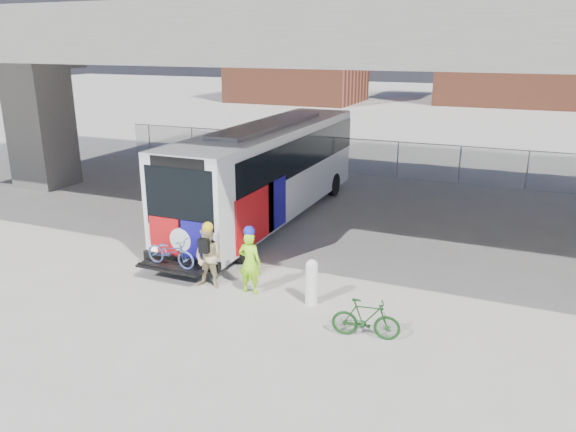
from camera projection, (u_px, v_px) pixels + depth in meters
The scene contains 9 objects.
ground at pixel (282, 254), 18.08m from camera, with size 160.00×160.00×0.00m, color #9E9991.
bus at pixel (269, 165), 21.16m from camera, with size 2.67×12.90×3.69m.
overpass at pixel (328, 42), 19.64m from camera, with size 40.00×16.00×7.95m.
chainlink_fence at pixel (378, 148), 28.18m from camera, with size 30.00×0.06×30.00m.
brick_buildings at pixel (480, 53), 58.29m from camera, with size 54.00×22.00×12.00m.
bollard at pixel (312, 280), 14.48m from camera, with size 0.32×0.32×1.24m.
cyclist_hivis at pixel (250, 261), 15.08m from camera, with size 0.66×0.45×1.91m.
cyclist_tan at pixel (209, 257), 15.39m from camera, with size 0.91×0.75×1.92m.
bike_parked at pixel (366, 319), 12.86m from camera, with size 0.45×1.59×0.95m, color #144016.
Camera 1 is at (6.85, -15.44, 6.57)m, focal length 35.00 mm.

